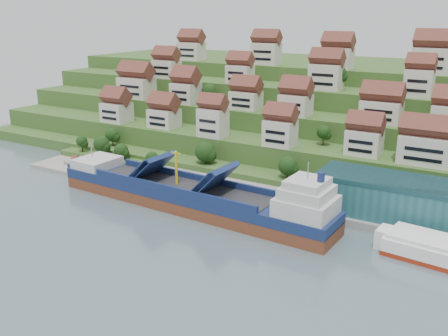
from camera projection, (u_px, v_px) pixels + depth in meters
The scene contains 10 objects.
ground at pixel (222, 213), 136.13m from camera, with size 300.00×300.00×0.00m, color slate.
quay at pixel (311, 206), 138.38m from camera, with size 180.00×14.00×2.20m, color gray.
pebble_beach at pixel (97, 168), 174.06m from camera, with size 45.00×20.00×1.00m, color gray.
hillside at pixel (343, 112), 217.95m from camera, with size 260.00×128.00×31.00m.
hillside_village at pixel (304, 94), 179.39m from camera, with size 158.48×63.34×29.28m.
hillside_trees at pixel (245, 126), 172.63m from camera, with size 141.56×62.20×30.88m.
warehouse at pixel (438, 205), 122.62m from camera, with size 60.00×15.00×10.00m, color #245C63.
flagpole at pixel (299, 190), 133.46m from camera, with size 1.28×0.16×8.00m.
beach_huts at pixel (90, 164), 173.53m from camera, with size 14.40×3.70×2.20m.
cargo_ship at pixel (196, 198), 137.58m from camera, with size 85.79×16.90×19.01m.
Camera 1 is at (64.93, -108.24, 52.47)m, focal length 40.00 mm.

